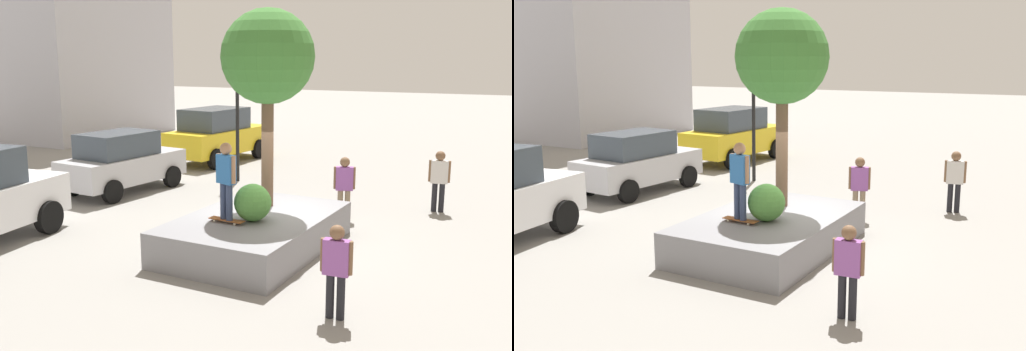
% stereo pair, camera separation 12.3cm
% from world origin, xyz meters
% --- Properties ---
extents(ground_plane, '(120.00, 120.00, 0.00)m').
position_xyz_m(ground_plane, '(0.00, 0.00, 0.00)').
color(ground_plane, gray).
extents(planter_ledge, '(4.41, 2.79, 0.76)m').
position_xyz_m(planter_ledge, '(-0.56, 0.06, 0.38)').
color(planter_ledge, gray).
rests_on(planter_ledge, ground).
extents(plaza_tree, '(2.11, 2.11, 4.47)m').
position_xyz_m(plaza_tree, '(0.37, 0.26, 4.12)').
color(plaza_tree, brown).
rests_on(plaza_tree, planter_ledge).
extents(boxwood_shrub, '(0.79, 0.79, 0.79)m').
position_xyz_m(boxwood_shrub, '(-0.92, -0.06, 1.15)').
color(boxwood_shrub, '#4C8C3D').
rests_on(boxwood_shrub, planter_ledge).
extents(skateboard, '(0.25, 0.81, 0.07)m').
position_xyz_m(skateboard, '(-1.31, 0.35, 0.81)').
color(skateboard, brown).
rests_on(skateboard, planter_ledge).
extents(skateboarder, '(0.31, 0.53, 1.62)m').
position_xyz_m(skateboarder, '(-1.31, 0.35, 1.76)').
color(skateboarder, navy).
rests_on(skateboarder, skateboard).
extents(sedan_parked, '(4.19, 2.17, 1.89)m').
position_xyz_m(sedan_parked, '(2.42, 6.43, 0.96)').
color(sedan_parked, '#B7B7BC').
rests_on(sedan_parked, ground).
extents(taxi_cab, '(4.81, 2.50, 2.17)m').
position_xyz_m(taxi_cab, '(8.48, 6.71, 1.10)').
color(taxi_cab, gold).
rests_on(taxi_cab, ground).
extents(traffic_light_corner, '(0.37, 0.36, 4.61)m').
position_xyz_m(traffic_light_corner, '(5.57, 4.07, 3.14)').
color(traffic_light_corner, black).
rests_on(traffic_light_corner, ground).
extents(bystander_watching, '(0.33, 0.53, 1.64)m').
position_xyz_m(bystander_watching, '(2.67, -0.79, 0.95)').
color(bystander_watching, '#847056').
rests_on(bystander_watching, ground).
extents(pedestrian_crossing, '(0.24, 0.53, 1.57)m').
position_xyz_m(pedestrian_crossing, '(-3.00, -2.71, 0.90)').
color(pedestrian_crossing, black).
rests_on(pedestrian_crossing, ground).
extents(passerby_with_bag, '(0.27, 0.56, 1.68)m').
position_xyz_m(passerby_with_bag, '(4.62, -2.79, 0.97)').
color(passerby_with_bag, black).
rests_on(passerby_with_bag, ground).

